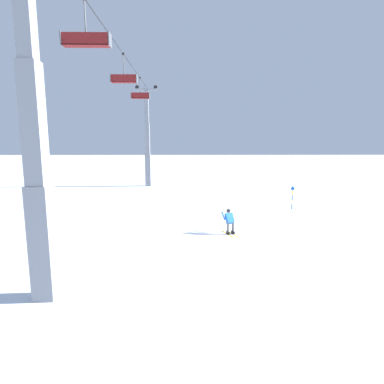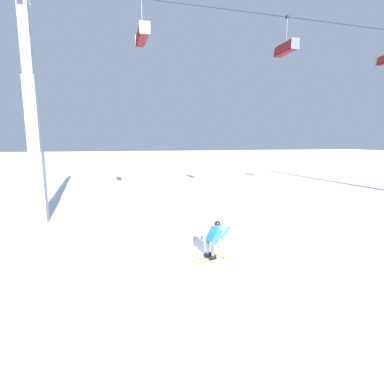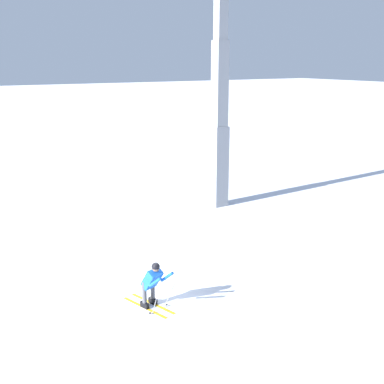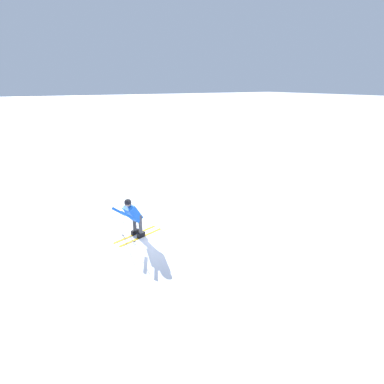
{
  "view_description": "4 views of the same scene",
  "coord_description": "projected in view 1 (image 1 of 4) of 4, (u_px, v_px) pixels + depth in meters",
  "views": [
    {
      "loc": [
        -16.58,
        2.26,
        5.21
      ],
      "look_at": [
        -0.06,
        1.97,
        2.6
      ],
      "focal_mm": 28.51,
      "sensor_mm": 36.0,
      "label": 1
    },
    {
      "loc": [
        -3.06,
        -10.46,
        4.42
      ],
      "look_at": [
        0.3,
        1.36,
        2.32
      ],
      "focal_mm": 27.84,
      "sensor_mm": 36.0,
      "label": 2
    },
    {
      "loc": [
        11.97,
        -5.74,
        6.88
      ],
      "look_at": [
        0.41,
        1.26,
        3.16
      ],
      "focal_mm": 45.16,
      "sensor_mm": 36.0,
      "label": 3
    },
    {
      "loc": [
        3.85,
        8.86,
        4.96
      ],
      "look_at": [
        -0.2,
        2.05,
        2.16
      ],
      "focal_mm": 29.1,
      "sensor_mm": 36.0,
      "label": 4
    }
  ],
  "objects": [
    {
      "name": "chairlift_seat_nearest",
      "position": [
        86.0,
        39.0,
        14.55
      ],
      "size": [
        0.61,
        2.31,
        2.22
      ],
      "color": "black"
    },
    {
      "name": "lift_tower_far",
      "position": [
        148.0,
        145.0,
        37.48
      ],
      "size": [
        0.66,
        2.64,
        12.15
      ],
      "color": "gray",
      "rests_on": "ground_plane"
    },
    {
      "name": "ground_plane",
      "position": [
        227.0,
        237.0,
        17.23
      ],
      "size": [
        260.0,
        260.0,
        0.0
      ],
      "primitive_type": "plane",
      "color": "white"
    },
    {
      "name": "trail_marker_pole",
      "position": [
        292.0,
        196.0,
        24.45
      ],
      "size": [
        0.07,
        0.28,
        1.93
      ],
      "color": "blue",
      "rests_on": "ground_plane"
    },
    {
      "name": "chairlift_seat_second",
      "position": [
        124.0,
        78.0,
        23.38
      ],
      "size": [
        0.61,
        2.03,
        2.19
      ],
      "color": "black"
    },
    {
      "name": "lift_tower_near",
      "position": [
        35.0,
        147.0,
        9.67
      ],
      "size": [
        0.71,
        3.06,
        12.15
      ],
      "color": "gray",
      "rests_on": "ground_plane"
    },
    {
      "name": "skier_carving_main",
      "position": [
        229.0,
        220.0,
        17.81
      ],
      "size": [
        1.82,
        1.02,
        1.57
      ],
      "color": "yellow",
      "rests_on": "ground_plane"
    },
    {
      "name": "haul_cable",
      "position": [
        121.0,
        51.0,
        22.51
      ],
      "size": [
        34.16,
        0.05,
        0.05
      ],
      "primitive_type": "cylinder",
      "rotation": [
        0.0,
        1.57,
        0.0
      ],
      "color": "black"
    },
    {
      "name": "chairlift_seat_middle",
      "position": [
        140.0,
        95.0,
        31.72
      ],
      "size": [
        0.61,
        1.95,
        2.17
      ],
      "color": "black"
    }
  ]
}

